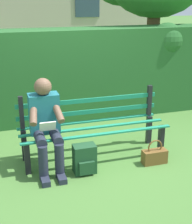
# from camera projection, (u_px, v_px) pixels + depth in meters

# --- Properties ---
(ground) EXTENTS (60.00, 60.00, 0.00)m
(ground) POSITION_uv_depth(u_px,v_px,m) (94.00, 156.00, 4.61)
(ground) COLOR #477533
(park_bench) EXTENTS (2.02, 0.55, 0.90)m
(park_bench) POSITION_uv_depth(u_px,v_px,m) (92.00, 125.00, 4.54)
(park_bench) COLOR black
(park_bench) RESTS_ON ground
(person_seated) EXTENTS (0.44, 0.73, 1.18)m
(person_seated) POSITION_uv_depth(u_px,v_px,m) (46.00, 123.00, 4.13)
(person_seated) COLOR #1E6672
(person_seated) RESTS_ON ground
(hedge_backdrop) EXTENTS (6.35, 0.76, 1.67)m
(hedge_backdrop) POSITION_uv_depth(u_px,v_px,m) (68.00, 73.00, 5.84)
(hedge_backdrop) COLOR #265B28
(hedge_backdrop) RESTS_ON ground
(backpack) EXTENTS (0.28, 0.26, 0.38)m
(backpack) POSITION_uv_depth(u_px,v_px,m) (85.00, 159.00, 4.14)
(backpack) COLOR #1E4728
(backpack) RESTS_ON ground
(handbag) EXTENTS (0.33, 0.14, 0.34)m
(handbag) POSITION_uv_depth(u_px,v_px,m) (154.00, 156.00, 4.40)
(handbag) COLOR brown
(handbag) RESTS_ON ground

